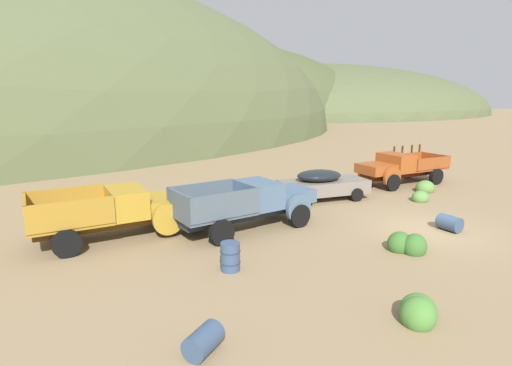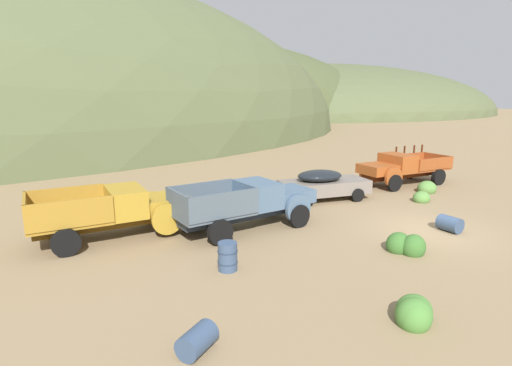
# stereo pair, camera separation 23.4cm
# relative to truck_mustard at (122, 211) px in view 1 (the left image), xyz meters

# --- Properties ---
(ground_plane) EXTENTS (300.00, 300.00, 0.00)m
(ground_plane) POSITION_rel_truck_mustard_xyz_m (10.34, -6.35, -1.03)
(ground_plane) COLOR #937A56
(hill_distant) EXTENTS (84.35, 53.34, 33.47)m
(hill_distant) POSITION_rel_truck_mustard_xyz_m (40.74, 66.03, -1.03)
(hill_distant) COLOR #4C5633
(hill_distant) RESTS_ON ground
(hill_far_right) EXTENTS (110.68, 85.65, 27.55)m
(hill_far_right) POSITION_rel_truck_mustard_xyz_m (81.77, 74.76, -1.03)
(hill_far_right) COLOR #56603D
(hill_far_right) RESTS_ON ground
(truck_mustard) EXTENTS (5.95, 2.91, 1.91)m
(truck_mustard) POSITION_rel_truck_mustard_xyz_m (0.00, 0.00, 0.00)
(truck_mustard) COLOR #593D12
(truck_mustard) RESTS_ON ground
(truck_chalk_blue) EXTENTS (6.03, 2.47, 1.91)m
(truck_chalk_blue) POSITION_rel_truck_mustard_xyz_m (4.84, -1.97, -0.02)
(truck_chalk_blue) COLOR #262D39
(truck_chalk_blue) RESTS_ON ground
(car_primer_gray) EXTENTS (5.12, 3.01, 1.57)m
(car_primer_gray) POSITION_rel_truck_mustard_xyz_m (10.42, -0.39, -0.21)
(car_primer_gray) COLOR slate
(car_primer_gray) RESTS_ON ground
(truck_oxide_orange) EXTENTS (6.15, 3.05, 2.16)m
(truck_oxide_orange) POSITION_rel_truck_mustard_xyz_m (16.36, -0.34, -0.03)
(truck_oxide_orange) COLOR #51220D
(truck_oxide_orange) RESTS_ON ground
(oil_drum_by_truck) EXTENTS (1.02, 0.90, 0.56)m
(oil_drum_by_truck) POSITION_rel_truck_mustard_xyz_m (-0.88, -8.21, -0.75)
(oil_drum_by_truck) COLOR #384C6B
(oil_drum_by_truck) RESTS_ON ground
(oil_drum_foreground) EXTENTS (0.64, 0.64, 0.90)m
(oil_drum_foreground) POSITION_rel_truck_mustard_xyz_m (1.75, -5.01, -0.58)
(oil_drum_foreground) COLOR #384C6B
(oil_drum_foreground) RESTS_ON ground
(oil_drum_tipped) EXTENTS (0.69, 0.92, 0.62)m
(oil_drum_tipped) POSITION_rel_truck_mustard_xyz_m (10.92, -6.86, -0.72)
(oil_drum_tipped) COLOR #384C6B
(oil_drum_tipped) RESTS_ON ground
(bush_front_right) EXTENTS (1.12, 1.00, 0.83)m
(bush_front_right) POSITION_rel_truck_mustard_xyz_m (16.18, -2.44, -0.80)
(bush_front_right) COLOR #5B8E42
(bush_front_right) RESTS_ON ground
(bush_front_left) EXTENTS (1.08, 1.27, 0.89)m
(bush_front_left) POSITION_rel_truck_mustard_xyz_m (7.57, -7.25, -0.79)
(bush_front_left) COLOR #3D702D
(bush_front_left) RESTS_ON ground
(bush_between_trucks) EXTENTS (1.13, 0.99, 0.86)m
(bush_between_trucks) POSITION_rel_truck_mustard_xyz_m (3.90, -10.12, -0.80)
(bush_between_trucks) COLOR #4C8438
(bush_between_trucks) RESTS_ON ground
(bush_back_edge) EXTENTS (0.91, 0.82, 0.71)m
(bush_back_edge) POSITION_rel_truck_mustard_xyz_m (14.05, -3.52, -0.84)
(bush_back_edge) COLOR #5B8E42
(bush_back_edge) RESTS_ON ground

